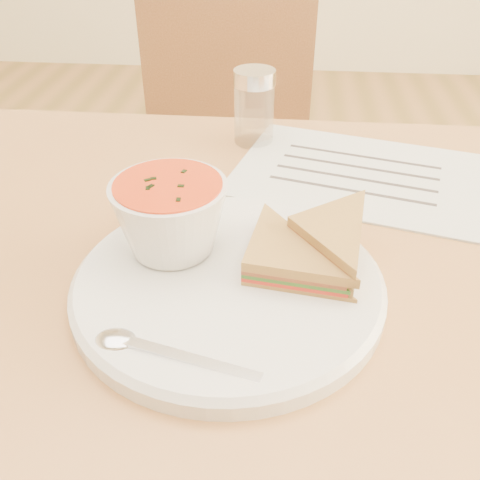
# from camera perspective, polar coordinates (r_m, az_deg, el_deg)

# --- Properties ---
(dining_table) EXTENTS (1.00, 0.70, 0.75)m
(dining_table) POSITION_cam_1_polar(r_m,az_deg,el_deg) (0.89, -1.95, -19.59)
(dining_table) COLOR #97542F
(dining_table) RESTS_ON floor
(chair_far) EXTENTS (0.40, 0.40, 0.88)m
(chair_far) POSITION_cam_1_polar(r_m,az_deg,el_deg) (1.24, -2.47, 2.68)
(chair_far) COLOR brown
(chair_far) RESTS_ON floor
(plate) EXTENTS (0.36, 0.36, 0.02)m
(plate) POSITION_cam_1_polar(r_m,az_deg,el_deg) (0.54, -1.26, -4.82)
(plate) COLOR white
(plate) RESTS_ON dining_table
(soup_bowl) EXTENTS (0.15, 0.15, 0.08)m
(soup_bowl) POSITION_cam_1_polar(r_m,az_deg,el_deg) (0.55, -7.39, 2.13)
(soup_bowl) COLOR white
(soup_bowl) RESTS_ON plate
(sandwich_half_a) EXTENTS (0.13, 0.13, 0.03)m
(sandwich_half_a) POSITION_cam_1_polar(r_m,az_deg,el_deg) (0.51, 0.11, -3.93)
(sandwich_half_a) COLOR #BC8C42
(sandwich_half_a) RESTS_ON plate
(sandwich_half_b) EXTENTS (0.15, 0.15, 0.03)m
(sandwich_half_b) POSITION_cam_1_polar(r_m,az_deg,el_deg) (0.55, 5.01, 1.10)
(sandwich_half_b) COLOR #BC8C42
(sandwich_half_b) RESTS_ON plate
(spoon) EXTENTS (0.18, 0.08, 0.01)m
(spoon) POSITION_cam_1_polar(r_m,az_deg,el_deg) (0.46, -7.22, -12.05)
(spoon) COLOR silver
(spoon) RESTS_ON plate
(paper_menu) EXTENTS (0.38, 0.32, 0.00)m
(paper_menu) POSITION_cam_1_polar(r_m,az_deg,el_deg) (0.77, 12.34, 6.95)
(paper_menu) COLOR silver
(paper_menu) RESTS_ON dining_table
(condiment_shaker) EXTENTS (0.08, 0.08, 0.11)m
(condiment_shaker) POSITION_cam_1_polar(r_m,az_deg,el_deg) (0.82, 1.51, 13.99)
(condiment_shaker) COLOR silver
(condiment_shaker) RESTS_ON dining_table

